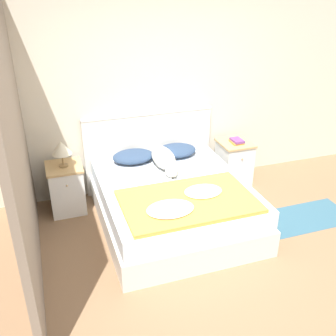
{
  "coord_description": "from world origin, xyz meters",
  "views": [
    {
      "loc": [
        -1.35,
        -2.63,
        2.69
      ],
      "look_at": [
        -0.03,
        1.27,
        0.64
      ],
      "focal_mm": 42.0,
      "sensor_mm": 36.0,
      "label": 1
    }
  ],
  "objects": [
    {
      "name": "pillow_left",
      "position": [
        -0.32,
        1.79,
        0.61
      ],
      "size": [
        0.53,
        0.39,
        0.14
      ],
      "color": "navy",
      "rests_on": "bed"
    },
    {
      "name": "nightstand_right",
      "position": [
        1.12,
        1.79,
        0.31
      ],
      "size": [
        0.43,
        0.46,
        0.61
      ],
      "color": "white",
      "rests_on": "ground_plane"
    },
    {
      "name": "wall_back",
      "position": [
        0.0,
        2.13,
        1.27
      ],
      "size": [
        9.0,
        0.06,
        2.55
      ],
      "color": "beige",
      "rests_on": "ground_plane"
    },
    {
      "name": "nightstand_left",
      "position": [
        -1.18,
        1.79,
        0.31
      ],
      "size": [
        0.43,
        0.46,
        0.61
      ],
      "color": "white",
      "rests_on": "ground_plane"
    },
    {
      "name": "quilt",
      "position": [
        -0.04,
        0.61,
        0.57
      ],
      "size": [
        1.38,
        0.88,
        0.08
      ],
      "color": "gold",
      "rests_on": "bed"
    },
    {
      "name": "wall_side_left",
      "position": [
        -1.6,
        1.05,
        1.27
      ],
      "size": [
        0.06,
        3.1,
        2.55
      ],
      "color": "gray",
      "rests_on": "ground_plane"
    },
    {
      "name": "rug",
      "position": [
        1.54,
        0.66,
        0.0
      ],
      "size": [
        1.14,
        0.58,
        0.0
      ],
      "color": "#335B70",
      "rests_on": "ground_plane"
    },
    {
      "name": "bed",
      "position": [
        -0.03,
        1.08,
        0.27
      ],
      "size": [
        1.67,
        1.91,
        0.54
      ],
      "color": "silver",
      "rests_on": "ground_plane"
    },
    {
      "name": "book_stack",
      "position": [
        1.13,
        1.76,
        0.64
      ],
      "size": [
        0.16,
        0.2,
        0.05
      ],
      "color": "orange",
      "rests_on": "nightstand_right"
    },
    {
      "name": "headboard",
      "position": [
        -0.03,
        2.06,
        0.56
      ],
      "size": [
        1.75,
        0.06,
        1.08
      ],
      "color": "silver",
      "rests_on": "ground_plane"
    },
    {
      "name": "pillow_right",
      "position": [
        0.26,
        1.79,
        0.61
      ],
      "size": [
        0.53,
        0.39,
        0.14
      ],
      "color": "navy",
      "rests_on": "bed"
    },
    {
      "name": "table_lamp",
      "position": [
        -1.18,
        1.78,
        0.85
      ],
      "size": [
        0.24,
        0.24,
        0.32
      ],
      "color": "#9E7A4C",
      "rests_on": "nightstand_left"
    },
    {
      "name": "ground_plane",
      "position": [
        0.0,
        0.0,
        0.0
      ],
      "size": [
        16.0,
        16.0,
        0.0
      ],
      "primitive_type": "plane",
      "color": "#896647"
    },
    {
      "name": "dog",
      "position": [
        -0.0,
        1.51,
        0.65
      ],
      "size": [
        0.26,
        0.78,
        0.22
      ],
      "color": "silver",
      "rests_on": "bed"
    }
  ]
}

